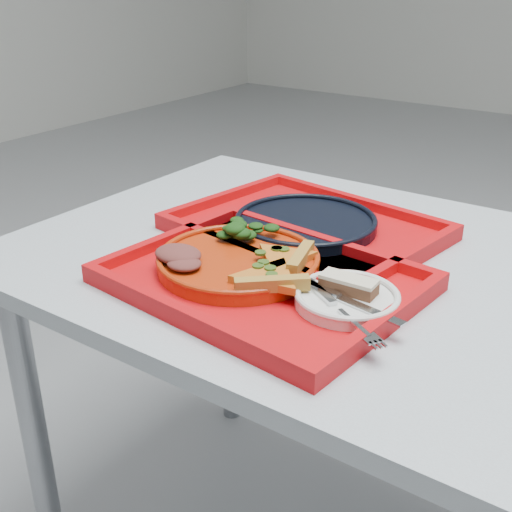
% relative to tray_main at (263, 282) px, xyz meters
% --- Properties ---
extents(table, '(1.60, 0.80, 0.75)m').
position_rel_tray_main_xyz_m(table, '(0.29, 0.16, -0.08)').
color(table, '#A2ABB5').
rests_on(table, ground).
extents(tray_main, '(0.48, 0.39, 0.01)m').
position_rel_tray_main_xyz_m(tray_main, '(0.00, 0.00, 0.00)').
color(tray_main, red).
rests_on(tray_main, table).
extents(tray_far, '(0.50, 0.41, 0.01)m').
position_rel_tray_main_xyz_m(tray_far, '(-0.05, 0.22, 0.00)').
color(tray_far, red).
rests_on(tray_far, table).
extents(dinner_plate, '(0.26, 0.26, 0.02)m').
position_rel_tray_main_xyz_m(dinner_plate, '(-0.06, 0.01, 0.02)').
color(dinner_plate, '#AF2C0B').
rests_on(dinner_plate, tray_main).
extents(side_plate, '(0.15, 0.15, 0.01)m').
position_rel_tray_main_xyz_m(side_plate, '(0.14, 0.00, 0.01)').
color(side_plate, white).
rests_on(side_plate, tray_main).
extents(navy_plate, '(0.26, 0.26, 0.02)m').
position_rel_tray_main_xyz_m(navy_plate, '(-0.05, 0.22, 0.01)').
color(navy_plate, black).
rests_on(navy_plate, tray_far).
extents(pizza_slice_a, '(0.16, 0.16, 0.02)m').
position_rel_tray_main_xyz_m(pizza_slice_a, '(0.03, -0.03, 0.03)').
color(pizza_slice_a, orange).
rests_on(pizza_slice_a, dinner_plate).
extents(pizza_slice_b, '(0.14, 0.13, 0.02)m').
position_rel_tray_main_xyz_m(pizza_slice_b, '(0.01, 0.04, 0.03)').
color(pizza_slice_b, orange).
rests_on(pizza_slice_b, dinner_plate).
extents(salad_heap, '(0.08, 0.07, 0.04)m').
position_rel_tray_main_xyz_m(salad_heap, '(-0.09, 0.08, 0.04)').
color(salad_heap, black).
rests_on(salad_heap, dinner_plate).
extents(meat_portion, '(0.08, 0.06, 0.02)m').
position_rel_tray_main_xyz_m(meat_portion, '(-0.13, -0.05, 0.04)').
color(meat_portion, brown).
rests_on(meat_portion, dinner_plate).
extents(dessert_bar, '(0.08, 0.04, 0.02)m').
position_rel_tray_main_xyz_m(dessert_bar, '(0.14, 0.01, 0.03)').
color(dessert_bar, '#492818').
rests_on(dessert_bar, side_plate).
extents(knife, '(0.18, 0.05, 0.01)m').
position_rel_tray_main_xyz_m(knife, '(0.15, -0.01, 0.02)').
color(knife, silver).
rests_on(knife, side_plate).
extents(fork, '(0.17, 0.12, 0.01)m').
position_rel_tray_main_xyz_m(fork, '(0.16, -0.04, 0.02)').
color(fork, silver).
rests_on(fork, side_plate).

